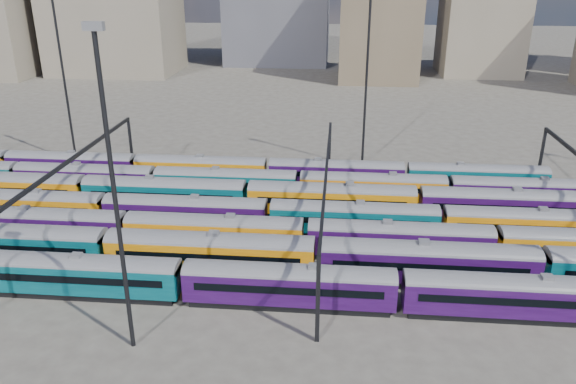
# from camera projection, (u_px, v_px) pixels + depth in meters

# --- Properties ---
(ground) EXTENTS (500.00, 500.00, 0.00)m
(ground) POSITION_uv_depth(u_px,v_px,m) (240.00, 231.00, 65.95)
(ground) COLOR #433F39
(ground) RESTS_ON ground
(rake_0) EXTENTS (98.06, 2.87, 4.83)m
(rake_0) POSITION_uv_depth(u_px,v_px,m) (289.00, 281.00, 50.54)
(rake_0) COLOR black
(rake_0) RESTS_ON ground
(rake_1) EXTENTS (127.27, 3.10, 5.23)m
(rake_1) POSITION_uv_depth(u_px,v_px,m) (317.00, 254.00, 54.88)
(rake_1) COLOR black
(rake_1) RESTS_ON ground
(rake_2) EXTENTS (118.03, 2.88, 4.84)m
(rake_2) POSITION_uv_depth(u_px,v_px,m) (125.00, 225.00, 61.38)
(rake_2) COLOR black
(rake_2) RESTS_ON ground
(rake_3) EXTENTS (117.04, 2.86, 4.80)m
(rake_3) POSITION_uv_depth(u_px,v_px,m) (104.00, 206.00, 66.38)
(rake_3) COLOR black
(rake_3) RESTS_ON ground
(rake_4) EXTENTS (145.91, 3.05, 5.13)m
(rake_4) POSITION_uv_depth(u_px,v_px,m) (165.00, 191.00, 70.43)
(rake_4) COLOR black
(rake_4) RESTS_ON ground
(rake_5) EXTENTS (115.69, 2.82, 4.74)m
(rake_5) POSITION_uv_depth(u_px,v_px,m) (298.00, 182.00, 73.71)
(rake_5) COLOR black
(rake_5) RESTS_ON ground
(rake_6) EXTENTS (114.31, 2.79, 4.68)m
(rake_6) POSITION_uv_depth(u_px,v_px,m) (135.00, 164.00, 80.38)
(rake_6) COLOR black
(rake_6) RESTS_ON ground
(gantry_1) EXTENTS (0.35, 40.35, 8.03)m
(gantry_1) POSITION_uv_depth(u_px,v_px,m) (68.00, 171.00, 65.11)
(gantry_1) COLOR black
(gantry_1) RESTS_ON ground
(gantry_2) EXTENTS (0.35, 40.35, 8.03)m
(gantry_2) POSITION_uv_depth(u_px,v_px,m) (326.00, 179.00, 62.54)
(gantry_2) COLOR black
(gantry_2) RESTS_ON ground
(mast_1) EXTENTS (1.40, 0.50, 25.60)m
(mast_1) POSITION_uv_depth(u_px,v_px,m) (63.00, 74.00, 83.57)
(mast_1) COLOR black
(mast_1) RESTS_ON ground
(mast_2) EXTENTS (1.40, 0.50, 25.60)m
(mast_2) POSITION_uv_depth(u_px,v_px,m) (114.00, 187.00, 40.83)
(mast_2) COLOR black
(mast_2) RESTS_ON ground
(mast_3) EXTENTS (1.40, 0.50, 25.60)m
(mast_3) POSITION_uv_depth(u_px,v_px,m) (367.00, 76.00, 81.56)
(mast_3) COLOR black
(mast_3) RESTS_ON ground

